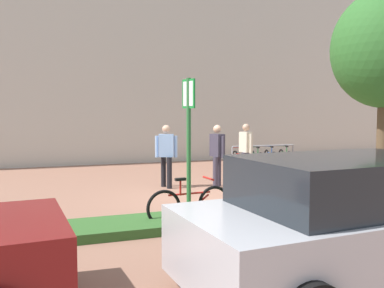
% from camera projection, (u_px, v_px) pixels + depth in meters
% --- Properties ---
extents(ground_plane, '(60.00, 60.00, 0.00)m').
position_uv_depth(ground_plane, '(212.00, 198.00, 9.97)').
color(ground_plane, '#936651').
extents(building_facade, '(28.00, 1.20, 10.00)m').
position_uv_depth(building_facade, '(137.00, 42.00, 17.22)').
color(building_facade, beige).
rests_on(building_facade, ground).
extents(planter_strip, '(7.00, 1.10, 0.16)m').
position_uv_depth(planter_strip, '(223.00, 217.00, 7.79)').
color(planter_strip, '#336028').
rests_on(planter_strip, ground).
extents(parking_sign_post, '(0.12, 0.36, 2.66)m').
position_uv_depth(parking_sign_post, '(189.00, 130.00, 7.44)').
color(parking_sign_post, '#2D7238').
rests_on(parking_sign_post, ground).
extents(bike_at_sign, '(1.68, 0.42, 0.86)m').
position_uv_depth(bike_at_sign, '(190.00, 204.00, 7.70)').
color(bike_at_sign, black).
rests_on(bike_at_sign, ground).
extents(bike_rack_cluster, '(2.66, 1.60, 0.83)m').
position_uv_depth(bike_rack_cluster, '(263.00, 158.00, 15.81)').
color(bike_rack_cluster, '#99999E').
rests_on(bike_rack_cluster, ground).
extents(bollard_steel, '(0.16, 0.16, 0.90)m').
position_uv_depth(bollard_steel, '(245.00, 160.00, 14.04)').
color(bollard_steel, '#ADADB2').
rests_on(bollard_steel, ground).
extents(person_casual_tan, '(0.36, 0.60, 1.72)m').
position_uv_depth(person_casual_tan, '(246.00, 148.00, 12.66)').
color(person_casual_tan, '#383342').
rests_on(person_casual_tan, ground).
extents(person_suited_navy, '(0.34, 0.59, 1.72)m').
position_uv_depth(person_suited_navy, '(217.00, 152.00, 11.40)').
color(person_suited_navy, '#383342').
rests_on(person_suited_navy, ground).
extents(person_shirt_white, '(0.58, 0.47, 1.72)m').
position_uv_depth(person_shirt_white, '(166.00, 152.00, 11.32)').
color(person_shirt_white, black).
rests_on(person_shirt_white, ground).
extents(car_silver_sedan, '(4.41, 2.24, 1.54)m').
position_uv_depth(car_silver_sedan, '(357.00, 223.00, 4.84)').
color(car_silver_sedan, '#B7B7BC').
rests_on(car_silver_sedan, ground).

